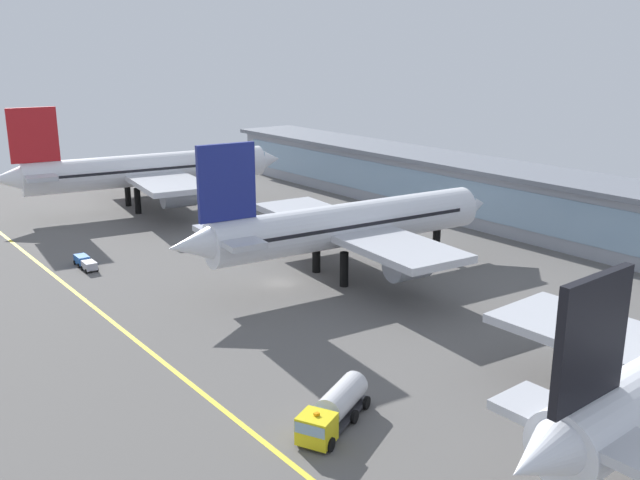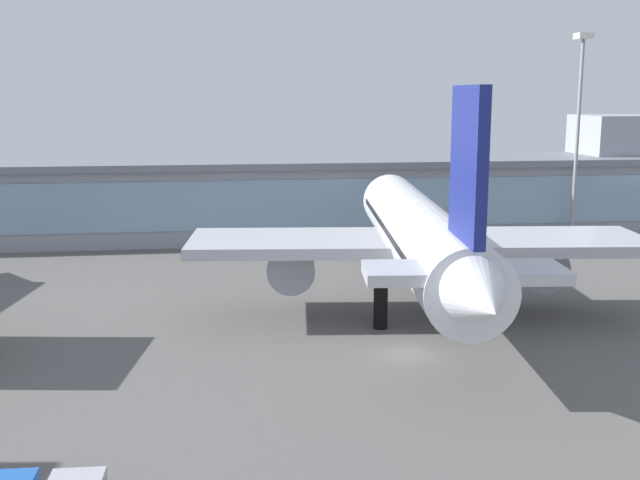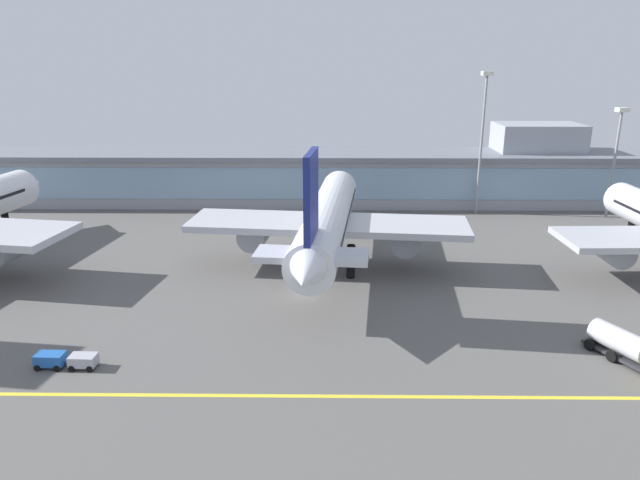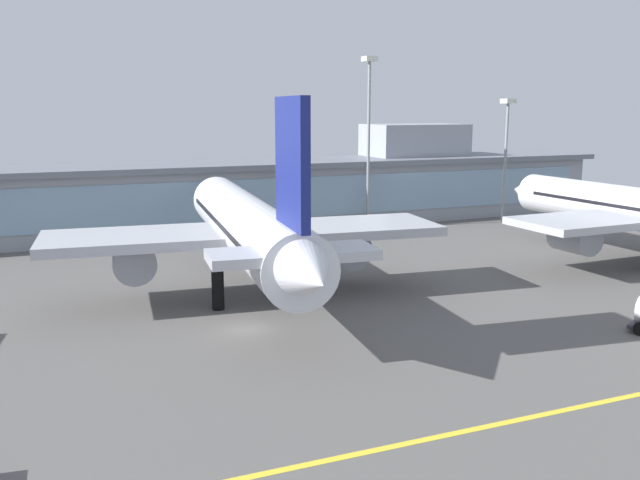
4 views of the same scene
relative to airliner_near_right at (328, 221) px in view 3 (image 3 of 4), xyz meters
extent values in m
plane|color=#5B5956|center=(-2.78, -8.81, -6.79)|extent=(202.97, 202.97, 0.00)
cube|color=yellow|center=(-2.78, -30.81, -6.79)|extent=(162.38, 0.50, 0.01)
cube|color=#9399A3|center=(-2.78, 37.35, -2.21)|extent=(144.98, 12.00, 9.17)
cube|color=#84A3BC|center=(-2.78, 31.30, -1.75)|extent=(139.18, 0.20, 5.87)
cube|color=slate|center=(-2.78, 37.35, 2.77)|extent=(147.98, 14.00, 0.80)
cube|color=#9399A3|center=(40.71, 39.35, 5.37)|extent=(16.00, 10.00, 6.00)
cylinder|color=black|center=(-50.41, 12.98, -4.50)|extent=(1.10, 1.10, 4.59)
cone|color=silver|center=(-49.38, 19.91, 0.38)|extent=(6.15, 5.91, 5.45)
cube|color=#84A3BC|center=(-49.89, 16.46, 1.39)|extent=(4.85, 4.61, 1.72)
cylinder|color=#999EA8|center=(-41.37, -3.65, -2.60)|extent=(4.81, 6.25, 4.02)
cylinder|color=black|center=(-3.59, -2.51, -4.58)|extent=(1.10, 1.10, 4.43)
cylinder|color=black|center=(3.02, -3.18, -4.58)|extent=(1.10, 1.10, 4.43)
cylinder|color=black|center=(1.51, 15.01, -4.58)|extent=(1.10, 1.10, 4.43)
cylinder|color=silver|center=(0.03, 0.26, 0.13)|extent=(9.41, 39.36, 5.54)
cone|color=silver|center=(2.14, 21.32, 0.13)|extent=(5.74, 5.49, 5.26)
cone|color=silver|center=(-2.11, -21.07, 0.55)|extent=(5.30, 6.54, 4.71)
cube|color=#84A3BC|center=(1.82, 18.11, 1.10)|extent=(4.52, 4.27, 1.66)
cube|color=black|center=(0.03, 0.26, 0.55)|extent=(8.84, 33.16, 0.44)
cube|color=#B7BAC1|center=(0.03, 0.26, -0.56)|extent=(37.60, 12.99, 0.89)
cylinder|color=#999EA8|center=(-10.10, 2.69, -2.75)|extent=(4.37, 5.43, 3.88)
cylinder|color=#999EA8|center=(10.43, 0.63, -2.75)|extent=(4.37, 5.43, 3.88)
cube|color=navy|center=(-1.69, -16.81, 7.34)|extent=(1.36, 7.05, 8.87)
cube|color=#B7BAC1|center=(-1.69, -16.81, 0.96)|extent=(12.16, 5.45, 0.71)
cylinder|color=black|center=(46.04, 10.94, -4.80)|extent=(1.10, 1.10, 4.00)
cone|color=silver|center=(45.85, 17.08, -0.55)|extent=(4.88, 4.64, 4.75)
cube|color=#84A3BC|center=(45.94, 14.04, 0.32)|extent=(3.85, 3.61, 1.50)
cylinder|color=#999EA8|center=(36.89, -2.65, -3.15)|extent=(3.65, 5.13, 3.50)
cylinder|color=black|center=(29.10, -23.48, -6.24)|extent=(0.76, 1.12, 1.10)
cylinder|color=black|center=(26.77, -24.64, -6.24)|extent=(0.76, 1.12, 1.10)
cylinder|color=black|center=(27.97, -21.23, -6.24)|extent=(0.76, 1.12, 1.10)
cylinder|color=black|center=(25.64, -22.39, -6.24)|extent=(0.76, 1.12, 1.10)
cube|color=#2D2D33|center=(28.01, -24.22, -6.34)|extent=(5.47, 7.81, 0.30)
cylinder|color=silver|center=(27.77, -23.74, -5.04)|extent=(4.55, 6.02, 2.30)
cylinder|color=black|center=(-26.54, -27.01, -6.49)|extent=(0.61, 0.22, 0.60)
cylinder|color=black|center=(-26.50, -25.51, -6.49)|extent=(0.61, 0.22, 0.60)
cylinder|color=black|center=(-24.72, -27.06, -6.49)|extent=(0.61, 0.22, 0.60)
cylinder|color=black|center=(-24.68, -25.56, -6.49)|extent=(0.61, 0.22, 0.60)
cube|color=#235BB2|center=(-25.61, -26.28, -5.94)|extent=(2.64, 1.58, 1.10)
cylinder|color=black|center=(-23.37, -27.10, -6.49)|extent=(0.61, 0.20, 0.60)
cylinder|color=black|center=(-23.33, -25.60, -6.49)|extent=(0.61, 0.20, 0.60)
cylinder|color=black|center=(-21.69, -27.15, -6.49)|extent=(0.61, 0.20, 0.60)
cylinder|color=black|center=(-21.65, -25.65, -6.49)|extent=(0.61, 0.20, 0.60)
cube|color=#A8A8B2|center=(-22.51, -26.38, -5.99)|extent=(2.44, 1.57, 1.00)
cube|color=#2D2D33|center=(-24.01, -26.33, -6.34)|extent=(0.60, 0.12, 0.08)
cylinder|color=gray|center=(27.31, 29.66, 5.38)|extent=(0.44, 0.44, 24.36)
cube|color=silver|center=(27.31, 29.66, 17.91)|extent=(1.80, 1.80, 0.70)
cylinder|color=gray|center=(50.05, 27.24, 2.45)|extent=(0.44, 0.44, 18.49)
cube|color=silver|center=(50.05, 27.24, 12.05)|extent=(1.80, 1.80, 0.70)
camera|label=1|loc=(67.20, -56.21, 22.49)|focal=39.31mm
camera|label=2|loc=(-15.86, -59.48, 11.36)|focal=43.35mm
camera|label=3|loc=(-0.14, -73.38, 20.67)|focal=32.42mm
camera|label=4|loc=(-17.59, -60.24, 10.98)|focal=38.11mm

